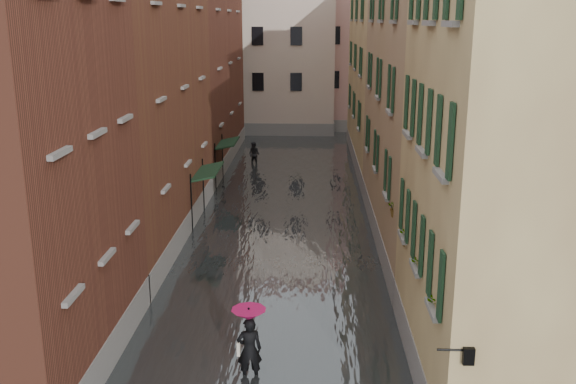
# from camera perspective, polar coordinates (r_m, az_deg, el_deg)

# --- Properties ---
(ground) EXTENTS (120.00, 120.00, 0.00)m
(ground) POSITION_cam_1_polar(r_m,az_deg,el_deg) (19.63, -1.91, -13.06)
(ground) COLOR #505052
(ground) RESTS_ON ground
(floodwater) EXTENTS (10.00, 60.00, 0.20)m
(floodwater) POSITION_cam_1_polar(r_m,az_deg,el_deg) (31.63, -0.26, -1.72)
(floodwater) COLOR #404547
(floodwater) RESTS_ON ground
(building_left_mid) EXTENTS (6.00, 14.00, 12.50)m
(building_left_mid) POSITION_cam_1_polar(r_m,az_deg,el_deg) (27.69, -15.43, 8.34)
(building_left_mid) COLOR #5A311C
(building_left_mid) RESTS_ON ground
(building_left_far) EXTENTS (6.00, 16.00, 14.00)m
(building_left_far) POSITION_cam_1_polar(r_m,az_deg,el_deg) (42.14, -9.37, 11.85)
(building_left_far) COLOR brown
(building_left_far) RESTS_ON ground
(building_right_near) EXTENTS (6.00, 8.00, 11.50)m
(building_right_near) POSITION_cam_1_polar(r_m,az_deg,el_deg) (16.66, 22.16, 1.80)
(building_right_near) COLOR olive
(building_right_near) RESTS_ON ground
(building_right_mid) EXTENTS (6.00, 14.00, 13.00)m
(building_right_mid) POSITION_cam_1_polar(r_m,az_deg,el_deg) (27.00, 14.54, 8.77)
(building_right_mid) COLOR #95765A
(building_right_mid) RESTS_ON ground
(building_right_far) EXTENTS (6.00, 16.00, 11.50)m
(building_right_far) POSITION_cam_1_polar(r_m,az_deg,el_deg) (41.79, 10.18, 10.07)
(building_right_far) COLOR olive
(building_right_far) RESTS_ON ground
(building_end_cream) EXTENTS (12.00, 9.00, 13.00)m
(building_end_cream) POSITION_cam_1_polar(r_m,az_deg,el_deg) (55.48, -2.31, 12.26)
(building_end_cream) COLOR beige
(building_end_cream) RESTS_ON ground
(building_end_pink) EXTENTS (10.00, 9.00, 12.00)m
(building_end_pink) POSITION_cam_1_polar(r_m,az_deg,el_deg) (57.53, 7.02, 11.77)
(building_end_pink) COLOR tan
(building_end_pink) RESTS_ON ground
(awning_near) EXTENTS (1.09, 3.18, 2.80)m
(awning_near) POSITION_cam_1_polar(r_m,az_deg,el_deg) (29.49, -7.21, 1.68)
(awning_near) COLOR black
(awning_near) RESTS_ON ground
(awning_far) EXTENTS (1.09, 2.91, 2.80)m
(awning_far) POSITION_cam_1_polar(r_m,az_deg,el_deg) (36.19, -5.46, 4.22)
(awning_far) COLOR black
(awning_far) RESTS_ON ground
(wall_lantern) EXTENTS (0.71, 0.22, 0.35)m
(wall_lantern) POSITION_cam_1_polar(r_m,az_deg,el_deg) (13.23, 15.62, -13.74)
(wall_lantern) COLOR black
(wall_lantern) RESTS_ON ground
(window_planters) EXTENTS (0.59, 8.30, 0.84)m
(window_planters) POSITION_cam_1_polar(r_m,az_deg,el_deg) (17.82, 11.21, -4.03)
(window_planters) COLOR brown
(window_planters) RESTS_ON ground
(pedestrian_main) EXTENTS (0.92, 0.92, 2.06)m
(pedestrian_main) POSITION_cam_1_polar(r_m,az_deg,el_deg) (17.14, -3.48, -12.91)
(pedestrian_main) COLOR black
(pedestrian_main) RESTS_ON ground
(pedestrian_far) EXTENTS (0.96, 0.87, 1.61)m
(pedestrian_far) POSITION_cam_1_polar(r_m,az_deg,el_deg) (41.56, -3.03, 3.36)
(pedestrian_far) COLOR black
(pedestrian_far) RESTS_ON ground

